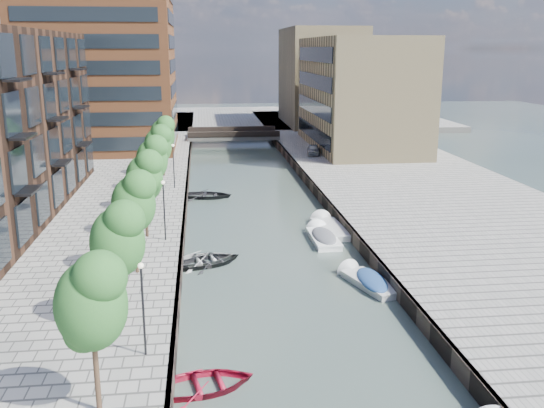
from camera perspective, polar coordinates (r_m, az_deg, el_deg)
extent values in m
plane|color=#38473F|center=(57.61, -1.95, 0.75)|extent=(300.00, 300.00, 0.00)
cube|color=gray|center=(60.90, 13.23, 1.60)|extent=(20.00, 140.00, 1.00)
cube|color=#332823|center=(57.33, -8.04, 1.06)|extent=(0.25, 140.00, 1.00)
cube|color=#332823|center=(58.30, 4.04, 1.39)|extent=(0.25, 140.00, 1.00)
cube|color=gray|center=(116.63, -4.45, 7.92)|extent=(80.00, 40.00, 1.00)
cube|color=brown|center=(81.78, -16.03, 15.56)|extent=(18.00, 18.00, 30.00)
cube|color=tan|center=(80.67, 8.23, 10.29)|extent=(12.00, 25.00, 14.00)
cube|color=tan|center=(105.92, 4.61, 11.88)|extent=(12.00, 20.00, 16.00)
cube|color=gray|center=(88.77, -3.70, 6.42)|extent=(13.00, 6.00, 0.60)
cube|color=#332823|center=(85.92, -3.60, 6.56)|extent=(13.00, 0.40, 0.80)
cube|color=#332823|center=(91.46, -3.80, 7.03)|extent=(13.00, 0.40, 0.80)
cylinder|color=#382619|center=(22.98, -16.19, -14.81)|extent=(0.20, 0.20, 3.20)
ellipsoid|color=#1F5420|center=(21.81, -16.70, -8.53)|extent=(2.50, 2.50, 3.25)
cylinder|color=#382619|center=(29.23, -14.03, -8.15)|extent=(0.20, 0.20, 3.20)
ellipsoid|color=#1F5420|center=(28.32, -14.36, -3.05)|extent=(2.50, 2.50, 3.25)
cylinder|color=#382619|center=(35.76, -12.68, -3.87)|extent=(0.20, 0.20, 3.20)
ellipsoid|color=#1F5420|center=(35.02, -12.92, 0.37)|extent=(2.50, 2.50, 3.25)
cylinder|color=#382619|center=(42.44, -11.76, -0.92)|extent=(0.20, 0.20, 3.20)
ellipsoid|color=#1F5420|center=(41.81, -11.95, 2.68)|extent=(2.50, 2.50, 3.25)
cylinder|color=#382619|center=(49.20, -11.09, 1.22)|extent=(0.20, 0.20, 3.20)
ellipsoid|color=#1F5420|center=(48.67, -11.25, 4.35)|extent=(2.50, 2.50, 3.25)
cylinder|color=#382619|center=(56.03, -10.59, 2.84)|extent=(0.20, 0.20, 3.20)
ellipsoid|color=#1F5420|center=(55.56, -10.72, 5.60)|extent=(2.50, 2.50, 3.25)
cylinder|color=#382619|center=(62.89, -10.19, 4.11)|extent=(0.20, 0.20, 3.20)
ellipsoid|color=#1F5420|center=(62.47, -10.30, 6.57)|extent=(2.50, 2.50, 3.25)
cylinder|color=black|center=(26.18, -12.02, -9.81)|extent=(0.10, 0.10, 4.00)
sphere|color=#FFF2CC|center=(25.44, -12.25, -5.70)|extent=(0.24, 0.24, 0.24)
cylinder|color=black|center=(41.27, -10.10, -0.70)|extent=(0.10, 0.10, 4.00)
sphere|color=#FFF2CC|center=(40.80, -10.23, 2.01)|extent=(0.24, 0.24, 0.24)
cylinder|color=black|center=(56.86, -9.23, 3.48)|extent=(0.10, 0.10, 4.00)
sphere|color=#FFF2CC|center=(56.52, -9.32, 5.47)|extent=(0.24, 0.24, 0.24)
imported|color=black|center=(39.79, -5.88, -5.66)|extent=(5.20, 4.56, 0.90)
imported|color=#A3112D|center=(26.24, -6.41, -16.90)|extent=(4.86, 3.91, 0.89)
imported|color=#BCBBBA|center=(40.09, -6.56, -5.52)|extent=(5.16, 4.29, 0.92)
imported|color=black|center=(57.28, -6.15, 0.59)|extent=(5.17, 4.08, 0.97)
cube|color=silver|center=(46.40, 5.52, -2.63)|extent=(2.15, 5.14, 0.71)
cube|color=silver|center=(46.29, 5.53, -2.18)|extent=(2.24, 5.25, 0.11)
cone|color=silver|center=(48.71, 4.74, -1.72)|extent=(1.92, 1.09, 1.86)
cube|color=silver|center=(36.43, 9.36, -7.63)|extent=(2.90, 4.65, 0.62)
cube|color=silver|center=(36.31, 9.38, -7.15)|extent=(3.00, 4.76, 0.09)
cone|color=silver|center=(38.10, 7.52, -6.48)|extent=(1.80, 1.32, 1.61)
ellipsoid|color=navy|center=(36.29, 9.39, -7.08)|extent=(2.69, 4.26, 0.53)
cube|color=white|center=(44.16, 4.90, -3.51)|extent=(1.72, 4.63, 0.65)
cube|color=white|center=(44.05, 4.91, -3.08)|extent=(1.80, 4.73, 0.10)
cone|color=white|center=(46.30, 4.32, -2.58)|extent=(1.71, 0.91, 1.71)
ellipsoid|color=#53545B|center=(44.04, 4.91, -3.01)|extent=(1.62, 4.23, 0.56)
imported|color=gray|center=(74.59, 3.92, 5.14)|extent=(2.01, 3.81, 1.24)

